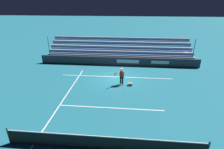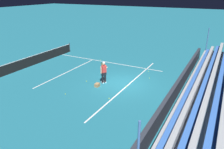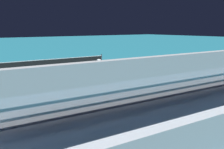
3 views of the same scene
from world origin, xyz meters
TOP-DOWN VIEW (x-y plane):
  - ground_plane at (0.00, 0.00)m, footprint 160.00×160.00m
  - court_baseline_white at (0.00, -0.50)m, footprint 12.00×0.10m
  - court_sideline_white at (4.11, 4.00)m, footprint 0.10×12.00m
  - court_service_line_white at (0.00, 5.50)m, footprint 8.22×0.10m
  - back_wall_sponsor_board at (-0.01, -4.20)m, footprint 20.13×0.25m
  - bleacher_stand at (0.00, -6.43)m, footprint 19.13×3.20m
  - tennis_player at (-0.63, 1.37)m, footprint 0.93×0.86m
  - ball_box_cardboard at (-1.50, 1.45)m, footprint 0.40×0.30m
  - tennis_ball_on_baseline at (4.31, 4.70)m, footprint 0.07×0.07m
  - tennis_ball_far_left at (-3.72, 2.73)m, footprint 0.07×0.07m
  - tennis_ball_midcourt at (-0.48, -0.50)m, footprint 0.07×0.07m
  - tennis_ball_stray_back at (1.95, -1.49)m, footprint 0.07×0.07m
  - tennis_ball_toward_net at (-2.82, -0.30)m, footprint 0.07×0.07m
  - tennis_ball_near_player at (3.46, -0.89)m, footprint 0.07×0.07m
  - tennis_ball_by_box at (-1.08, 2.72)m, footprint 0.07×0.07m
  - tennis_ball_far_right at (3.32, 3.58)m, footprint 0.07×0.07m
  - tennis_net at (0.00, 9.65)m, footprint 11.09×0.09m

SIDE VIEW (x-z plane):
  - ground_plane at x=0.00m, z-range 0.00..0.00m
  - court_baseline_white at x=0.00m, z-range 0.00..0.01m
  - court_sideline_white at x=4.11m, z-range 0.00..0.01m
  - court_service_line_white at x=0.00m, z-range 0.00..0.01m
  - tennis_ball_on_baseline at x=4.31m, z-range 0.00..0.07m
  - tennis_ball_far_left at x=-3.72m, z-range 0.00..0.07m
  - tennis_ball_midcourt at x=-0.48m, z-range 0.00..0.07m
  - tennis_ball_stray_back at x=1.95m, z-range 0.00..0.07m
  - tennis_ball_toward_net at x=-2.82m, z-range 0.00..0.07m
  - tennis_ball_near_player at x=3.46m, z-range 0.00..0.07m
  - tennis_ball_by_box at x=-1.08m, z-range 0.00..0.07m
  - tennis_ball_far_right at x=3.32m, z-range 0.00..0.07m
  - ball_box_cardboard at x=-1.50m, z-range 0.00..0.26m
  - tennis_net at x=0.00m, z-range -0.04..1.03m
  - back_wall_sponsor_board at x=-0.01m, z-range 0.00..1.10m
  - bleacher_stand at x=0.00m, z-range -0.94..2.46m
  - tennis_player at x=-0.63m, z-range 0.04..1.75m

